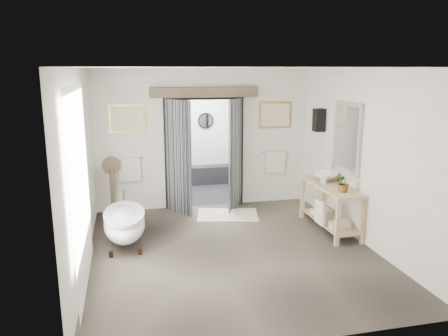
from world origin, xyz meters
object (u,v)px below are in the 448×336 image
Objects in this scene: vanity at (330,203)px; basin at (326,177)px; clawfoot_tub at (125,223)px; rug at (228,215)px.

vanity is 0.52m from basin.
vanity is (3.63, -0.18, 0.14)m from clawfoot_tub.
basin is at bearing 82.96° from vanity.
rug is (2.02, 1.03, -0.35)m from clawfoot_tub.
rug is at bearing 137.10° from basin.
rug is 2.43× the size of basin.
basin reaches higher than vanity.
clawfoot_tub is 3.07× the size of basin.
vanity is at bearing -110.67° from basin.
basin is (1.65, -0.93, 0.93)m from rug.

